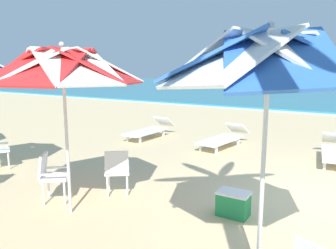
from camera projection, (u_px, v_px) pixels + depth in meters
The scene contains 9 objects.
ground_plane at pixel (319, 199), 5.80m from camera, with size 80.00×80.00×0.00m, color beige.
beach_umbrella_0 at pixel (269, 61), 3.26m from camera, with size 2.37×2.37×2.77m.
beach_umbrella_1 at pixel (63, 68), 4.85m from camera, with size 2.44×2.44×2.70m.
plastic_chair_1 at pixel (117, 169), 5.90m from camera, with size 0.63×0.63×0.87m.
plastic_chair_2 at pixel (51, 174), 5.64m from camera, with size 0.63×0.62×0.87m.
sun_lounger_1 at pixel (336, 151), 8.06m from camera, with size 0.88×2.21×0.62m.
sun_lounger_2 at pixel (224, 138), 9.56m from camera, with size 0.91×2.21×0.62m.
sun_lounger_3 at pixel (150, 129), 10.79m from camera, with size 0.71×2.17×0.62m.
cooler_box at pixel (233, 203), 5.12m from camera, with size 0.50×0.34×0.40m.
Camera 1 is at (0.55, -6.09, 2.32)m, focal length 34.69 mm.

